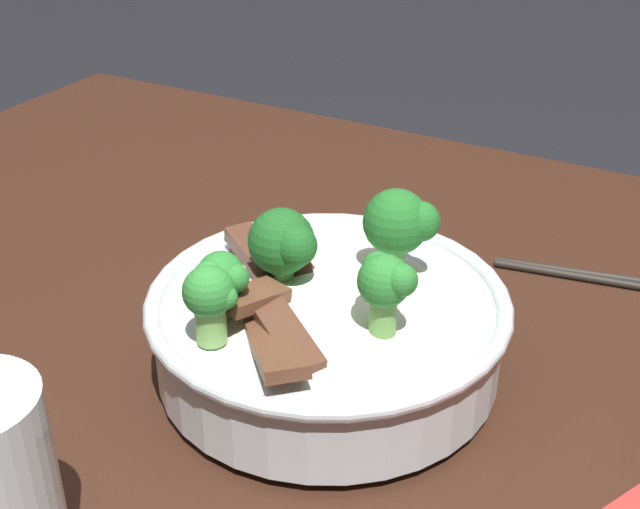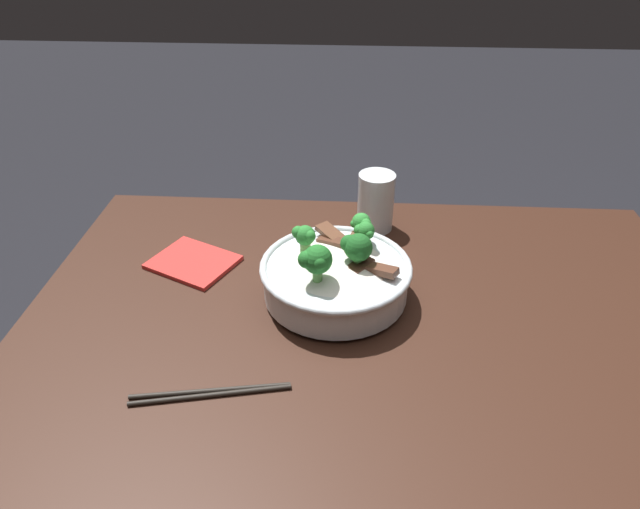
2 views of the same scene
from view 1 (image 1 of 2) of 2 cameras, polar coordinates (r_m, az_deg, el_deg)
dining_table at (r=0.78m, az=-1.29°, el=-11.65°), size 1.15×0.82×0.75m
rice_bowl at (r=0.60m, az=0.47°, el=-4.49°), size 0.25×0.25×0.13m
chopsticks_pair at (r=0.78m, az=19.68°, el=-1.73°), size 0.22×0.06×0.01m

